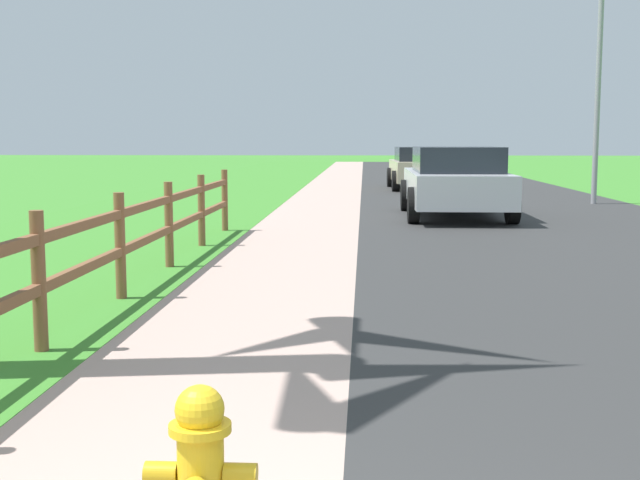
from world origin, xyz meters
name	(u,v)px	position (x,y,z in m)	size (l,w,h in m)	color
ground_plane	(361,191)	(0.00, 25.00, 0.00)	(120.00, 120.00, 0.00)	#3D852C
road_asphalt	(464,188)	(3.50, 27.00, 0.00)	(7.00, 66.00, 0.01)	#303030
curb_concrete	(275,187)	(-3.00, 27.00, 0.00)	(6.00, 66.00, 0.01)	tan
grass_verge	(232,187)	(-4.50, 27.00, 0.01)	(5.00, 66.00, 0.00)	#3D852C
fire_hydrant	(200,475)	(-0.54, 1.38, 0.36)	(0.44, 0.38, 0.72)	yellow
rail_fence	(120,238)	(-2.43, 6.75, 0.65)	(0.11, 13.16, 1.11)	brown
parked_suv_silver	(455,181)	(2.04, 16.23, 0.78)	(2.17, 4.83, 1.50)	#B7BABF
parked_car_beige	(421,167)	(1.98, 26.29, 0.73)	(2.18, 4.35, 1.40)	#C6B793
street_lamp	(604,66)	(6.12, 20.09, 3.51)	(1.17, 0.20, 5.84)	gray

